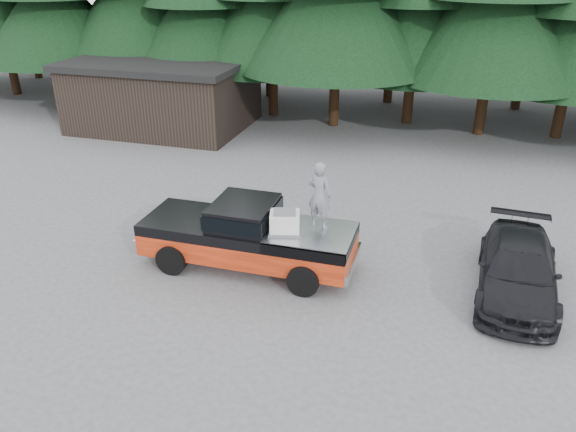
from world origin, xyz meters
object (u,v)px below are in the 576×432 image
(pickup_truck, at_px, (248,244))
(parked_car, at_px, (518,269))
(man_on_bed, at_px, (319,195))
(air_compressor, at_px, (285,223))
(utility_building, at_px, (164,93))

(pickup_truck, relative_size, parked_car, 1.27)
(pickup_truck, distance_m, man_on_bed, 2.49)
(man_on_bed, bearing_deg, air_compressor, 48.41)
(air_compressor, distance_m, parked_car, 6.05)
(utility_building, bearing_deg, pickup_truck, -53.57)
(air_compressor, bearing_deg, pickup_truck, 153.80)
(parked_car, bearing_deg, utility_building, 147.92)
(pickup_truck, bearing_deg, man_on_bed, 10.02)
(pickup_truck, height_order, utility_building, utility_building)
(air_compressor, xyz_separation_m, utility_building, (-9.86, 12.05, 0.07))
(air_compressor, height_order, utility_building, utility_building)
(pickup_truck, xyz_separation_m, man_on_bed, (1.90, 0.34, 1.58))
(air_compressor, xyz_separation_m, man_on_bed, (0.78, 0.55, 0.65))
(air_compressor, height_order, parked_car, air_compressor)
(man_on_bed, height_order, parked_car, man_on_bed)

